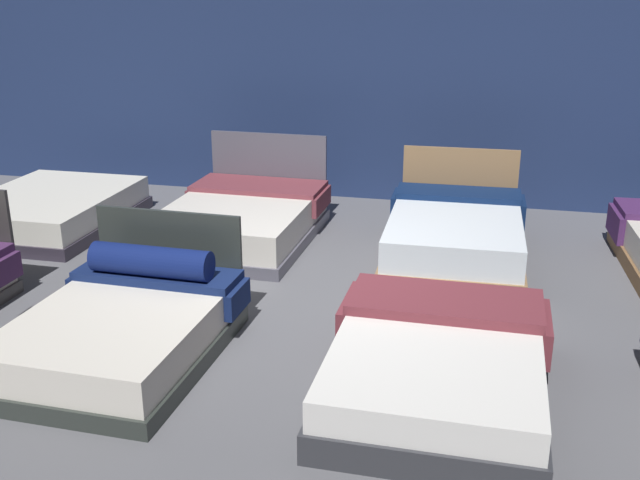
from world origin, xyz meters
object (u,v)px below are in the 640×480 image
at_px(bed_2, 437,365).
at_px(bed_4, 50,210).
at_px(bed_6, 455,234).
at_px(bed_1, 125,326).
at_px(bed_5, 242,219).

distance_m(bed_2, bed_4, 5.65).
bearing_deg(bed_6, bed_2, -90.32).
bearing_deg(bed_4, bed_6, 0.36).
relative_size(bed_1, bed_6, 0.92).
relative_size(bed_2, bed_4, 0.94).
relative_size(bed_1, bed_5, 0.89).
bearing_deg(bed_2, bed_5, 130.49).
distance_m(bed_1, bed_4, 3.71).
height_order(bed_2, bed_4, bed_2).
bearing_deg(bed_2, bed_4, 150.23).
height_order(bed_2, bed_5, bed_5).
bearing_deg(bed_4, bed_5, 1.95).
height_order(bed_1, bed_6, bed_6).
bearing_deg(bed_2, bed_1, 179.53).
xyz_separation_m(bed_1, bed_5, (-0.00, 2.89, -0.00)).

